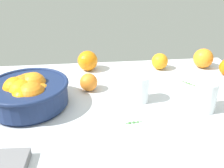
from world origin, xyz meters
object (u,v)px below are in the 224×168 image
Objects in this scene: fruit_bowl at (28,93)px; loose_orange_3 at (203,58)px; loose_orange_0 at (89,82)px; loose_orange_2 at (160,61)px; spoon at (5,76)px; juice_glass at (139,90)px; loose_orange_1 at (88,61)px; second_glass at (205,97)px.

fruit_bowl is 3.05× the size of loose_orange_3.
loose_orange_2 reaches higher than loose_orange_0.
loose_orange_0 reaches higher than spoon.
fruit_bowl reaches higher than juice_glass.
loose_orange_1 is 31.85cm from loose_orange_2.
juice_glass is 21.13cm from second_glass.
fruit_bowl is 3.04× the size of loose_orange_1.
fruit_bowl is 35.03cm from loose_orange_1.
juice_glass is (36.61, -0.00, -1.36)cm from fruit_bowl.
loose_orange_1 is at bearing 89.65° from loose_orange_0.
fruit_bowl is at bearing 180.00° from juice_glass.
second_glass is at bearing -22.62° from juice_glass.
loose_orange_3 is (71.38, 26.29, -0.98)cm from fruit_bowl.
juice_glass is 57.78cm from spoon.
loose_orange_1 is at bearing 120.23° from juice_glass.
juice_glass is at bearing -59.77° from loose_orange_1.
juice_glass is 0.60× the size of spoon.
loose_orange_1 is (0.12, 19.28, 1.07)cm from loose_orange_0.
second_glass reaches higher than loose_orange_3.
loose_orange_0 is 0.76× the size of loose_orange_1.
juice_glass is 1.05× the size of loose_orange_1.
spoon is (-66.55, -0.94, -3.17)cm from loose_orange_2.
juice_glass is 30.53cm from loose_orange_2.
loose_orange_2 is at bearing 27.33° from fruit_bowl.
loose_orange_1 is (-36.34, 37.03, -0.22)cm from second_glass.
second_glass reaches higher than loose_orange_0.
loose_orange_3 is at bearing 0.39° from spoon.
loose_orange_1 is at bearing 55.64° from fruit_bowl.
loose_orange_2 reaches higher than spoon.
juice_glass reaches higher than spoon.
fruit_bowl reaches higher than second_glass.
loose_orange_2 is at bearing 60.74° from juice_glass.
loose_orange_0 is at bearing -24.87° from spoon.
fruit_bowl is 56.69cm from second_glass.
second_glass is 37.66cm from loose_orange_3.
fruit_bowl is 21.97cm from loose_orange_0.
loose_orange_2 is at bearing 179.01° from loose_orange_3.
juice_glass is at bearing -119.26° from loose_orange_2.
spoon is at bearing -179.19° from loose_orange_2.
loose_orange_0 is at bearing 154.04° from second_glass.
juice_glass reaches higher than loose_orange_0.
loose_orange_1 reaches higher than loose_orange_0.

